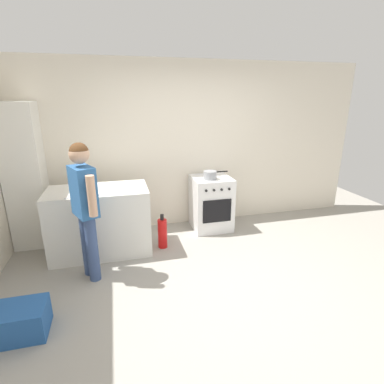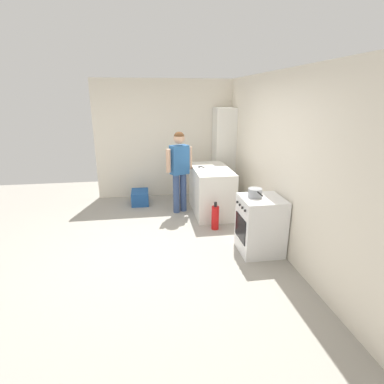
{
  "view_description": "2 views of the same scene",
  "coord_description": "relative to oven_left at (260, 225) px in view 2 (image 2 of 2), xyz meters",
  "views": [
    {
      "loc": [
        -1.08,
        -2.73,
        2.06
      ],
      "look_at": [
        -0.14,
        0.91,
        0.86
      ],
      "focal_mm": 28.0,
      "sensor_mm": 36.0,
      "label": 1
    },
    {
      "loc": [
        4.2,
        -0.03,
        2.24
      ],
      "look_at": [
        -0.08,
        0.62,
        0.85
      ],
      "focal_mm": 28.0,
      "sensor_mm": 36.0,
      "label": 2
    }
  ],
  "objects": [
    {
      "name": "counter_unit",
      "position": [
        -1.7,
        -0.38,
        0.02
      ],
      "size": [
        1.3,
        0.7,
        0.9
      ],
      "primitive_type": "cube",
      "color": "silver",
      "rests_on": "ground"
    },
    {
      "name": "person",
      "position": [
        -1.8,
        -0.99,
        0.53
      ],
      "size": [
        0.32,
        0.53,
        1.6
      ],
      "color": "#384C7A",
      "rests_on": "ground"
    },
    {
      "name": "larder_cabinet",
      "position": [
        -2.65,
        0.1,
        0.57
      ],
      "size": [
        0.48,
        0.44,
        2.0
      ],
      "primitive_type": "cube",
      "color": "silver",
      "rests_on": "ground"
    },
    {
      "name": "side_wall_left",
      "position": [
        -2.95,
        -1.18,
        0.87
      ],
      "size": [
        0.1,
        3.1,
        2.6
      ],
      "primitive_type": "cube",
      "color": "silver",
      "rests_on": "ground"
    },
    {
      "name": "pot",
      "position": [
        -0.05,
        -0.09,
        0.49
      ],
      "size": [
        0.38,
        0.2,
        0.13
      ],
      "color": "gray",
      "rests_on": "oven_left"
    },
    {
      "name": "knife_chef",
      "position": [
        -1.74,
        -0.63,
        0.48
      ],
      "size": [
        0.3,
        0.12,
        0.01
      ],
      "color": "silver",
      "rests_on": "counter_unit"
    },
    {
      "name": "ground_plane",
      "position": [
        -0.35,
        -1.58,
        -0.43
      ],
      "size": [
        8.0,
        8.0,
        0.0
      ],
      "primitive_type": "plane",
      "color": "gray"
    },
    {
      "name": "oven_left",
      "position": [
        0.0,
        0.0,
        0.0
      ],
      "size": [
        0.6,
        0.62,
        0.85
      ],
      "color": "white",
      "rests_on": "ground"
    },
    {
      "name": "recycling_crate_lower",
      "position": [
        -2.4,
        -1.8,
        -0.29
      ],
      "size": [
        0.52,
        0.36,
        0.28
      ],
      "primitive_type": "cube",
      "color": "#235193",
      "rests_on": "ground"
    },
    {
      "name": "knife_carving",
      "position": [
        -1.9,
        -0.59,
        0.48
      ],
      "size": [
        0.29,
        0.21,
        0.01
      ],
      "color": "silver",
      "rests_on": "counter_unit"
    },
    {
      "name": "fire_extinguisher",
      "position": [
        -0.87,
        -0.48,
        -0.21
      ],
      "size": [
        0.13,
        0.13,
        0.5
      ],
      "color": "red",
      "rests_on": "ground"
    },
    {
      "name": "back_wall",
      "position": [
        -0.35,
        0.37,
        0.87
      ],
      "size": [
        6.0,
        0.1,
        2.6
      ],
      "primitive_type": "cube",
      "color": "silver",
      "rests_on": "ground"
    }
  ]
}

